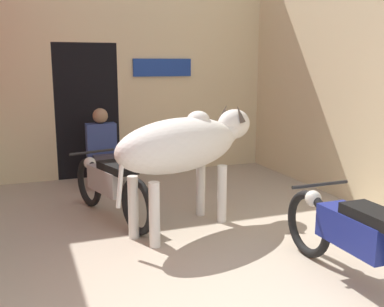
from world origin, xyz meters
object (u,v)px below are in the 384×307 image
(cow, at_px, (186,145))
(plastic_stool, at_px, (126,169))
(motorcycle_near, at_px, (357,237))
(shopkeeper_seated, at_px, (102,147))
(motorcycle_far, at_px, (111,184))

(cow, xyz_separation_m, plastic_stool, (-0.21, 2.10, -0.71))
(motorcycle_near, distance_m, shopkeeper_seated, 4.00)
(cow, distance_m, shopkeeper_seated, 2.08)
(cow, distance_m, plastic_stool, 2.23)
(plastic_stool, bearing_deg, shopkeeper_seated, -160.49)
(cow, bearing_deg, motorcycle_near, -65.34)
(motorcycle_near, relative_size, shopkeeper_seated, 1.65)
(motorcycle_far, bearing_deg, plastic_stool, 71.38)
(motorcycle_far, height_order, plastic_stool, motorcycle_far)
(cow, height_order, motorcycle_near, cow)
(shopkeeper_seated, relative_size, plastic_stool, 2.85)
(motorcycle_near, xyz_separation_m, shopkeeper_seated, (-1.39, 3.75, 0.19))
(motorcycle_far, height_order, shopkeeper_seated, shopkeeper_seated)
(plastic_stool, bearing_deg, motorcycle_near, -75.23)
(shopkeeper_seated, bearing_deg, cow, -73.72)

